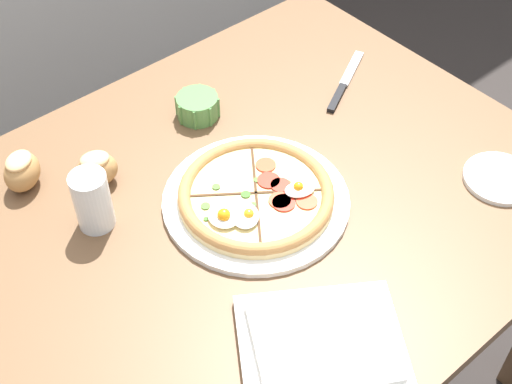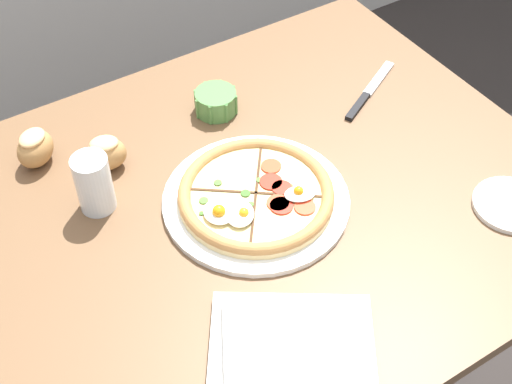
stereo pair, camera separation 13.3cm
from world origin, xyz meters
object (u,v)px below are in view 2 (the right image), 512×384
Objects in this scene: dining_table at (246,237)px; knife_main at (369,91)px; bread_piece_mid at (106,153)px; water_glass at (94,186)px; napkin_folded at (292,353)px; pizza at (256,196)px; side_saucer at (511,205)px; ramekin_bowl at (216,101)px; bread_piece_near at (35,148)px.

knife_main is at bearing 18.90° from dining_table.
bread_piece_mid is 0.11m from water_glass.
napkin_folded is 1.60× the size of knife_main.
knife_main is (0.59, -0.09, -0.03)m from bread_piece_mid.
pizza reaches higher than side_saucer.
side_saucer is (0.01, -0.41, 0.00)m from knife_main.
side_saucer reaches higher than dining_table.
water_glass reaches higher than knife_main.
ramekin_bowl is 1.00× the size of bread_piece_mid.
knife_main is (0.39, 0.15, -0.01)m from pizza.
side_saucer is (0.40, -0.26, -0.01)m from pizza.
knife_main is 0.65m from water_glass.
water_glass is (-0.33, -0.12, 0.03)m from ramekin_bowl.
water_glass is at bearing -159.65° from ramekin_bowl.
water_glass reaches higher than pizza.
side_saucer is (0.42, -0.27, 0.10)m from dining_table.
bread_piece_mid is 0.59m from knife_main.
pizza is at bearing 67.49° from napkin_folded.
bread_piece_mid reaches higher than ramekin_bowl.
bread_piece_near is at bearing 142.68° from bread_piece_mid.
dining_table is 12.92× the size of bread_piece_mid.
pizza is 0.28m from ramekin_bowl.
ramekin_bowl is at bearing -7.81° from bread_piece_near.
ramekin_bowl is at bearing 71.58° from dining_table.
side_saucer is at bearing -33.19° from pizza.
knife_main is (0.32, -0.13, -0.02)m from ramekin_bowl.
water_glass is (-0.65, 0.00, 0.05)m from knife_main.
bread_piece_near is at bearing 107.30° from water_glass.
dining_table is at bearing 146.98° from side_saucer.
dining_table is 10.27× the size of water_glass.
ramekin_bowl is 0.63m from side_saucer.
ramekin_bowl is 0.67× the size of side_saucer.
bread_piece_near is at bearing 172.19° from ramekin_bowl.
knife_main is at bearing -14.22° from bread_piece_near.
side_saucer is at bearing -58.37° from ramekin_bowl.
bread_piece_near is at bearing 133.39° from pizza.
pizza is 0.48m from side_saucer.
dining_table is 0.32m from bread_piece_mid.
dining_table is 5.82× the size of knife_main.
dining_table is 0.45m from bread_piece_near.
dining_table is at bearing -52.28° from bread_piece_mid.
bread_piece_mid reaches higher than knife_main.
bread_piece_near reaches higher than napkin_folded.
bread_piece_mid is (-0.20, 0.24, 0.02)m from pizza.
pizza is 0.34m from napkin_folded.
dining_table is at bearing 151.28° from pizza.
knife_main is 1.76× the size of water_glass.
water_glass reaches higher than ramekin_bowl.
dining_table is 0.31m from ramekin_bowl.
napkin_folded is at bearing -109.22° from dining_table.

